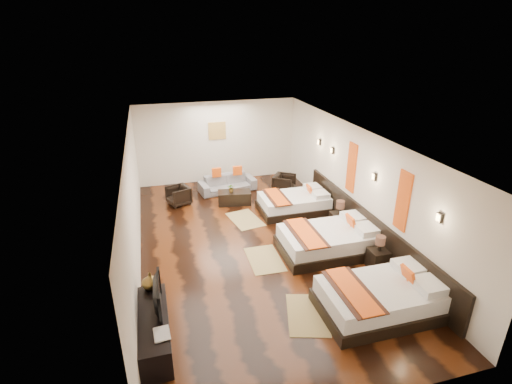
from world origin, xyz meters
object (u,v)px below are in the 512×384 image
object	(u,v)px
bed_far	(295,203)
sofa	(227,183)
figurine	(150,281)
armchair_left	(178,195)
bed_near	(381,298)
bed_mid	(330,240)
tv_console	(154,329)
table_plant	(231,188)
book	(154,336)
tv	(154,295)
nightstand_a	(378,257)
coffee_table	(234,198)
nightstand_b	(339,219)
armchair_right	(284,184)

from	to	relation	value
bed_far	sofa	bearing A→B (deg)	128.13
figurine	armchair_left	distance (m)	5.00
bed_near	bed_mid	distance (m)	2.25
figurine	sofa	world-z (taller)	figurine
bed_mid	tv_console	distance (m)	4.62
figurine	table_plant	xyz separation A→B (m)	(2.50, 4.49, -0.19)
tv_console	book	xyz separation A→B (m)	(0.00, -0.48, 0.29)
table_plant	tv	bearing A→B (deg)	-115.79
nightstand_a	figurine	size ratio (longest dim) A/B	2.36
bed_far	sofa	xyz separation A→B (m)	(-1.61, 2.05, 0.01)
nightstand_a	sofa	world-z (taller)	nightstand_a
tv	coffee_table	size ratio (longest dim) A/B	0.92
nightstand_b	coffee_table	xyz separation A→B (m)	(-2.36, 2.38, -0.09)
coffee_table	bed_mid	bearing A→B (deg)	-64.37
bed_mid	armchair_right	distance (m)	3.82
bed_far	book	xyz separation A→B (m)	(-4.20, -4.76, 0.30)
armchair_left	table_plant	bearing A→B (deg)	55.87
table_plant	book	bearing A→B (deg)	-113.43
bed_far	armchair_left	xyz separation A→B (m)	(-3.28, 1.41, 0.02)
bed_far	armchair_left	world-z (taller)	bed_far
bed_mid	sofa	world-z (taller)	bed_mid
nightstand_a	tv_console	distance (m)	5.04
bed_mid	tv	size ratio (longest dim) A/B	2.54
book	figurine	bearing A→B (deg)	90.00
bed_near	coffee_table	bearing A→B (deg)	106.04
bed_mid	armchair_left	world-z (taller)	bed_mid
armchair_right	bed_far	bearing A→B (deg)	-151.54
coffee_table	armchair_left	bearing A→B (deg)	166.08
armchair_left	coffee_table	xyz separation A→B (m)	(1.67, -0.41, -0.09)
book	figurine	world-z (taller)	figurine
bed_near	nightstand_b	distance (m)	3.31
tv	coffee_table	bearing A→B (deg)	-24.87
bed_near	nightstand_a	world-z (taller)	bed_near
nightstand_b	tv	size ratio (longest dim) A/B	0.90
tv	bed_near	bearing A→B (deg)	-95.76
bed_far	nightstand_a	xyz separation A→B (m)	(0.75, -3.30, 0.02)
bed_far	armchair_right	xyz separation A→B (m)	(0.18, 1.45, 0.04)
armchair_left	armchair_right	size ratio (longest dim) A/B	0.96
nightstand_b	table_plant	size ratio (longest dim) A/B	3.19
bed_far	armchair_right	world-z (taller)	bed_far
nightstand_b	figurine	world-z (taller)	figurine
nightstand_a	book	bearing A→B (deg)	-163.51
tv_console	nightstand_a	bearing A→B (deg)	11.26
tv	armchair_left	xyz separation A→B (m)	(0.87, 5.48, -0.52)
bed_mid	tv	world-z (taller)	tv
bed_far	sofa	size ratio (longest dim) A/B	1.09
tv	tv_console	bearing A→B (deg)	168.87
tv_console	tv	world-z (taller)	tv
book	coffee_table	size ratio (longest dim) A/B	0.34
table_plant	figurine	bearing A→B (deg)	-119.10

